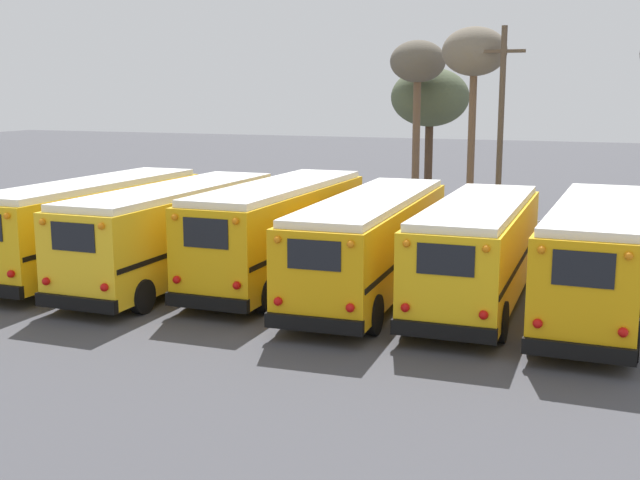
# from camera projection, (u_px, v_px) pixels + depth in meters

# --- Properties ---
(ground_plane) EXTENTS (160.00, 160.00, 0.00)m
(ground_plane) POSITION_uv_depth(u_px,v_px,m) (315.00, 293.00, 24.35)
(ground_plane) COLOR #424247
(school_bus_0) EXTENTS (2.51, 9.99, 3.12)m
(school_bus_0) POSITION_uv_depth(u_px,v_px,m) (94.00, 223.00, 26.89)
(school_bus_0) COLOR yellow
(school_bus_0) RESTS_ON ground
(school_bus_1) EXTENTS (2.63, 10.26, 3.07)m
(school_bus_1) POSITION_uv_depth(u_px,v_px,m) (175.00, 230.00, 25.67)
(school_bus_1) COLOR yellow
(school_bus_1) RESTS_ON ground
(school_bus_2) EXTENTS (2.57, 9.77, 3.19)m
(school_bus_2) POSITION_uv_depth(u_px,v_px,m) (280.00, 229.00, 25.49)
(school_bus_2) COLOR #EAAA0F
(school_bus_2) RESTS_ON ground
(school_bus_3) EXTENTS (2.98, 10.90, 2.97)m
(school_bus_3) POSITION_uv_depth(u_px,v_px,m) (372.00, 241.00, 24.04)
(school_bus_3) COLOR #E5A00C
(school_bus_3) RESTS_ON ground
(school_bus_4) EXTENTS (2.71, 9.47, 2.99)m
(school_bus_4) POSITION_uv_depth(u_px,v_px,m) (477.00, 249.00, 22.77)
(school_bus_4) COLOR yellow
(school_bus_4) RESTS_ON ground
(school_bus_5) EXTENTS (2.59, 9.95, 3.11)m
(school_bus_5) POSITION_uv_depth(u_px,v_px,m) (596.00, 256.00, 21.59)
(school_bus_5) COLOR #E5A00C
(school_bus_5) RESTS_ON ground
(utility_pole) EXTENTS (1.80, 0.25, 8.75)m
(utility_pole) POSITION_uv_depth(u_px,v_px,m) (501.00, 126.00, 34.14)
(utility_pole) COLOR brown
(utility_pole) RESTS_ON ground
(bare_tree_1) EXTENTS (2.71, 2.71, 8.50)m
(bare_tree_1) POSITION_uv_depth(u_px,v_px,m) (418.00, 66.00, 39.12)
(bare_tree_1) COLOR brown
(bare_tree_1) RESTS_ON ground
(bare_tree_2) EXTENTS (4.11, 4.11, 7.28)m
(bare_tree_2) POSITION_uv_depth(u_px,v_px,m) (430.00, 98.00, 42.16)
(bare_tree_2) COLOR #473323
(bare_tree_2) RESTS_ON ground
(bare_tree_3) EXTENTS (2.85, 2.85, 8.84)m
(bare_tree_3) POSITION_uv_depth(u_px,v_px,m) (474.00, 55.00, 35.21)
(bare_tree_3) COLOR brown
(bare_tree_3) RESTS_ON ground
(fence_line) EXTENTS (24.03, 0.06, 1.42)m
(fence_line) POSITION_uv_depth(u_px,v_px,m) (388.00, 223.00, 31.20)
(fence_line) COLOR #939399
(fence_line) RESTS_ON ground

